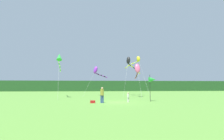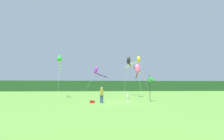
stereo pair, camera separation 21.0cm
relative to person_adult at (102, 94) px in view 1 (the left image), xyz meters
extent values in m
plane|color=#5B9338|center=(1.77, 0.81, -1.03)|extent=(120.00, 120.00, 0.00)
cube|color=#234C23|center=(1.77, 45.81, 0.97)|extent=(108.00, 2.89, 4.01)
cylinder|color=#334C8C|center=(-0.10, 0.00, -0.59)|extent=(0.18, 0.18, 0.89)
cylinder|color=#334C8C|center=(0.10, 0.00, -0.59)|extent=(0.18, 0.18, 0.89)
cylinder|color=olive|center=(0.00, 0.00, 0.21)|extent=(0.41, 0.41, 0.70)
sphere|color=tan|center=(0.00, 0.00, 0.69)|extent=(0.26, 0.26, 0.26)
cylinder|color=silver|center=(3.18, 0.72, -0.75)|extent=(0.12, 0.12, 0.58)
cylinder|color=silver|center=(3.31, 0.72, -0.75)|extent=(0.12, 0.12, 0.58)
cylinder|color=silver|center=(3.24, 0.72, -0.23)|extent=(0.26, 0.26, 0.46)
sphere|color=tan|center=(3.24, 0.72, 0.08)|extent=(0.17, 0.17, 0.17)
cube|color=red|center=(-1.09, 0.01, -0.88)|extent=(0.58, 0.35, 0.31)
cylinder|color=black|center=(6.28, 1.46, 0.69)|extent=(0.06, 0.06, 3.45)
cone|color=green|center=(6.63, 1.46, 1.80)|extent=(0.90, 0.70, 0.70)
cylinder|color=#B2B2B2|center=(-6.68, 7.08, 2.44)|extent=(0.75, 3.45, 6.96)
cone|color=green|center=(-7.04, 8.79, 5.91)|extent=(1.16, 1.52, 1.53)
cylinder|color=green|center=(-7.15, 9.19, 5.35)|extent=(0.41, 0.88, 0.33)
cylinder|color=white|center=(-7.37, 9.98, 5.21)|extent=(0.44, 0.88, 0.33)
cylinder|color=green|center=(-7.51, 10.79, 5.02)|extent=(0.25, 0.89, 0.44)
cylinder|color=white|center=(-7.57, 11.61, 4.79)|extent=(0.27, 0.88, 0.40)
cylinder|color=green|center=(-7.69, 12.42, 4.57)|extent=(0.38, 0.90, 0.43)
cylinder|color=white|center=(-7.81, 13.24, 4.37)|extent=(0.27, 0.87, 0.35)
cylinder|color=green|center=(-7.94, 14.05, 4.20)|extent=(0.40, 0.89, 0.38)
cylinder|color=white|center=(-8.14, 14.85, 4.01)|extent=(0.43, 0.89, 0.38)
cylinder|color=#B2B2B2|center=(5.01, 12.49, 2.60)|extent=(1.57, 2.76, 7.27)
ellipsoid|color=black|center=(5.78, 13.86, 6.23)|extent=(1.16, 1.24, 1.73)
cylinder|color=black|center=(6.09, 14.31, 5.42)|extent=(0.83, 1.06, 0.51)
cylinder|color=yellow|center=(6.75, 15.19, 5.16)|extent=(0.86, 1.02, 0.41)
cylinder|color=black|center=(7.47, 16.03, 4.87)|extent=(0.94, 0.99, 0.55)
cylinder|color=yellow|center=(8.03, 16.95, 4.56)|extent=(0.58, 1.15, 0.47)
cylinder|color=black|center=(8.56, 17.90, 4.28)|extent=(0.87, 1.03, 0.48)
cylinder|color=yellow|center=(9.22, 18.78, 4.03)|extent=(0.82, 1.04, 0.40)
cylinder|color=#B2B2B2|center=(6.58, 7.99, 1.54)|extent=(0.03, 2.86, 5.16)
ellipsoid|color=#E5598C|center=(6.58, 9.41, 4.12)|extent=(0.96, 1.13, 1.89)
cylinder|color=#E5598C|center=(6.60, 9.61, 3.34)|extent=(0.25, 0.47, 0.31)
cylinder|color=black|center=(6.67, 10.00, 3.22)|extent=(0.30, 0.49, 0.32)
cylinder|color=#E5598C|center=(6.73, 10.39, 3.10)|extent=(0.25, 0.47, 0.30)
cylinder|color=black|center=(6.76, 10.78, 3.00)|extent=(0.21, 0.45, 0.29)
cylinder|color=#E5598C|center=(6.81, 11.17, 2.91)|extent=(0.30, 0.47, 0.28)
cylinder|color=black|center=(6.90, 11.56, 2.80)|extent=(0.29, 0.49, 0.32)
cylinder|color=#E5598C|center=(6.94, 11.95, 2.71)|extent=(0.20, 0.42, 0.25)
cylinder|color=black|center=(6.95, 12.35, 2.64)|extent=(0.22, 0.45, 0.28)
cylinder|color=#E5598C|center=(6.95, 12.74, 2.53)|extent=(0.22, 0.47, 0.32)
cylinder|color=#B2B2B2|center=(8.45, 11.86, 2.73)|extent=(1.38, 3.17, 7.54)
ellipsoid|color=yellow|center=(7.77, 13.43, 6.50)|extent=(1.01, 1.27, 1.36)
cylinder|color=yellow|center=(7.61, 13.72, 5.98)|extent=(0.52, 0.71, 0.30)
cylinder|color=white|center=(7.33, 14.34, 5.89)|extent=(0.43, 0.72, 0.28)
cylinder|color=yellow|center=(7.01, 14.92, 5.80)|extent=(0.58, 0.68, 0.29)
cylinder|color=white|center=(6.65, 15.49, 5.65)|extent=(0.52, 0.74, 0.40)
cylinder|color=yellow|center=(6.32, 16.08, 5.46)|extent=(0.54, 0.72, 0.36)
cylinder|color=white|center=(6.07, 16.70, 5.28)|extent=(0.36, 0.76, 0.38)
cylinder|color=yellow|center=(5.87, 17.34, 5.10)|extent=(0.45, 0.74, 0.36)
cylinder|color=#B2B2B2|center=(-2.15, 13.83, 1.62)|extent=(2.40, 1.84, 5.31)
ellipsoid|color=purple|center=(-0.97, 14.74, 4.27)|extent=(1.41, 1.35, 1.75)
cylinder|color=purple|center=(-0.78, 14.89, 3.56)|extent=(0.53, 0.48, 0.32)
cylinder|color=black|center=(-0.45, 15.21, 3.42)|extent=(0.50, 0.53, 0.35)
cylinder|color=purple|center=(-0.13, 15.55, 3.30)|extent=(0.49, 0.49, 0.26)
cylinder|color=black|center=(0.20, 15.88, 3.23)|extent=(0.49, 0.50, 0.28)
cylinder|color=purple|center=(0.58, 16.14, 3.12)|extent=(0.56, 0.39, 0.33)
cylinder|color=black|center=(0.97, 16.40, 3.00)|extent=(0.51, 0.49, 0.30)
cylinder|color=purple|center=(1.36, 16.65, 2.87)|extent=(0.57, 0.40, 0.35)
camera|label=1|loc=(-0.57, -19.93, 0.96)|focal=26.85mm
camera|label=2|loc=(-0.36, -19.95, 0.96)|focal=26.85mm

